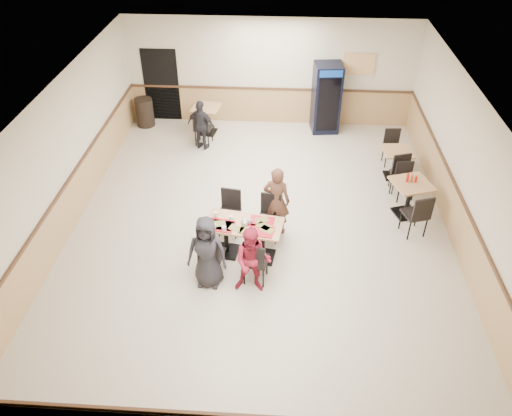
# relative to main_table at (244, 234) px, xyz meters

# --- Properties ---
(ground) EXTENTS (10.00, 10.00, 0.00)m
(ground) POSITION_rel_main_table_xyz_m (0.26, 0.88, -0.52)
(ground) COLOR beige
(ground) RESTS_ON ground
(room_shell) EXTENTS (10.00, 10.00, 10.00)m
(room_shell) POSITION_rel_main_table_xyz_m (2.04, 3.43, 0.06)
(room_shell) COLOR silver
(room_shell) RESTS_ON ground
(main_table) EXTENTS (1.56, 0.94, 0.79)m
(main_table) POSITION_rel_main_table_xyz_m (0.00, 0.00, 0.00)
(main_table) COLOR black
(main_table) RESTS_ON ground
(main_chairs) EXTENTS (1.54, 1.89, 0.99)m
(main_chairs) POSITION_rel_main_table_xyz_m (-0.05, 0.01, -0.02)
(main_chairs) COLOR black
(main_chairs) RESTS_ON ground
(diner_woman_left) EXTENTS (0.76, 0.53, 1.49)m
(diner_woman_left) POSITION_rel_main_table_xyz_m (-0.60, -0.81, 0.22)
(diner_woman_left) COLOR black
(diner_woman_left) RESTS_ON ground
(diner_woman_right) EXTENTS (0.69, 0.55, 1.39)m
(diner_woman_right) POSITION_rel_main_table_xyz_m (0.23, -0.93, 0.17)
(diner_woman_right) COLOR maroon
(diner_woman_right) RESTS_ON ground
(diner_man_opposite) EXTENTS (0.62, 0.47, 1.54)m
(diner_man_opposite) POSITION_rel_main_table_xyz_m (0.60, 0.81, 0.25)
(diner_man_opposite) COLOR #513223
(diner_man_opposite) RESTS_ON ground
(lone_diner) EXTENTS (0.86, 0.59, 1.36)m
(lone_diner) POSITION_rel_main_table_xyz_m (-1.46, 4.19, 0.16)
(lone_diner) COLOR black
(lone_diner) RESTS_ON ground
(tabletop_clutter) EXTENTS (1.30, 0.70, 0.12)m
(tabletop_clutter) POSITION_rel_main_table_xyz_m (-0.04, -0.07, 0.28)
(tabletop_clutter) COLOR #B60C1A
(tabletop_clutter) RESTS_ON main_table
(side_table_near) EXTENTS (0.97, 0.97, 0.82)m
(side_table_near) POSITION_rel_main_table_xyz_m (3.46, 1.57, 0.02)
(side_table_near) COLOR black
(side_table_near) RESTS_ON ground
(side_table_near_chair_south) EXTENTS (0.61, 0.61, 1.04)m
(side_table_near_chair_south) POSITION_rel_main_table_xyz_m (3.46, 0.91, -0.00)
(side_table_near_chair_south) COLOR black
(side_table_near_chair_south) RESTS_ON ground
(side_table_near_chair_north) EXTENTS (0.61, 0.61, 1.04)m
(side_table_near_chair_north) POSITION_rel_main_table_xyz_m (3.46, 2.22, -0.00)
(side_table_near_chair_north) COLOR black
(side_table_near_chair_north) RESTS_ON ground
(side_table_far) EXTENTS (0.73, 0.73, 0.74)m
(side_table_far) POSITION_rel_main_table_xyz_m (3.43, 3.09, -0.03)
(side_table_far) COLOR black
(side_table_far) RESTS_ON ground
(side_table_far_chair_south) EXTENTS (0.46, 0.46, 0.93)m
(side_table_far_chair_south) POSITION_rel_main_table_xyz_m (3.43, 2.50, -0.06)
(side_table_far_chair_south) COLOR black
(side_table_far_chair_south) RESTS_ON ground
(side_table_far_chair_north) EXTENTS (0.46, 0.46, 0.93)m
(side_table_far_chair_north) POSITION_rel_main_table_xyz_m (3.43, 3.68, -0.06)
(side_table_far_chair_north) COLOR black
(side_table_far_chair_north) RESTS_ON ground
(condiment_caddy) EXTENTS (0.23, 0.06, 0.20)m
(condiment_caddy) POSITION_rel_main_table_xyz_m (3.43, 1.62, 0.39)
(condiment_caddy) COLOR red
(condiment_caddy) RESTS_ON side_table_near
(back_table) EXTENTS (0.84, 0.84, 0.79)m
(back_table) POSITION_rel_main_table_xyz_m (-1.46, 5.08, 0.00)
(back_table) COLOR black
(back_table) RESTS_ON ground
(back_table_chair_lone) EXTENTS (0.53, 0.53, 1.00)m
(back_table_chair_lone) POSITION_rel_main_table_xyz_m (-1.46, 4.45, -0.02)
(back_table_chair_lone) COLOR black
(back_table_chair_lone) RESTS_ON ground
(pepsi_cooler) EXTENTS (0.80, 0.81, 1.92)m
(pepsi_cooler) POSITION_rel_main_table_xyz_m (1.83, 5.47, 0.44)
(pepsi_cooler) COLOR black
(pepsi_cooler) RESTS_ON ground
(trash_bin) EXTENTS (0.51, 0.51, 0.81)m
(trash_bin) POSITION_rel_main_table_xyz_m (-3.31, 5.43, -0.12)
(trash_bin) COLOR black
(trash_bin) RESTS_ON ground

